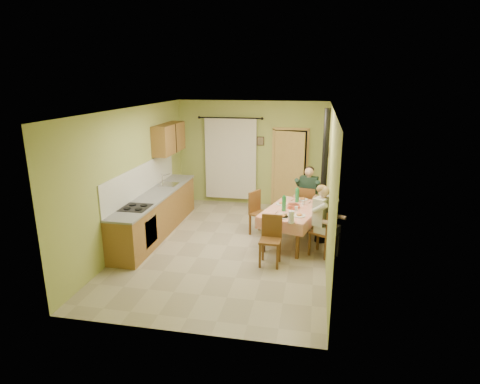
% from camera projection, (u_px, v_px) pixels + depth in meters
% --- Properties ---
extents(floor, '(4.00, 6.00, 0.01)m').
position_uv_depth(floor, '(227.00, 246.00, 8.35)').
color(floor, tan).
rests_on(floor, ground).
extents(room_shell, '(4.04, 6.04, 2.82)m').
position_uv_depth(room_shell, '(227.00, 160.00, 7.85)').
color(room_shell, '#A6B25B').
rests_on(room_shell, ground).
extents(kitchen_run, '(0.64, 3.64, 1.56)m').
position_uv_depth(kitchen_run, '(156.00, 213.00, 8.91)').
color(kitchen_run, brown).
rests_on(kitchen_run, ground).
extents(upper_cabinets, '(0.35, 1.40, 0.70)m').
position_uv_depth(upper_cabinets, '(169.00, 138.00, 9.75)').
color(upper_cabinets, brown).
rests_on(upper_cabinets, room_shell).
extents(curtain, '(1.70, 0.07, 2.22)m').
position_uv_depth(curtain, '(231.00, 159.00, 10.84)').
color(curtain, black).
rests_on(curtain, ground).
extents(doorway, '(0.96, 0.28, 2.15)m').
position_uv_depth(doorway, '(289.00, 168.00, 10.63)').
color(doorway, black).
rests_on(doorway, ground).
extents(dining_table, '(1.38, 1.83, 0.76)m').
position_uv_depth(dining_table, '(292.00, 226.00, 8.40)').
color(dining_table, '#E19179').
rests_on(dining_table, ground).
extents(tableware, '(0.67, 1.68, 0.33)m').
position_uv_depth(tableware, '(291.00, 207.00, 8.18)').
color(tableware, white).
rests_on(tableware, dining_table).
extents(chair_far, '(0.47, 0.47, 0.95)m').
position_uv_depth(chair_far, '(307.00, 214.00, 9.40)').
color(chair_far, brown).
rests_on(chair_far, ground).
extents(chair_near, '(0.39, 0.39, 0.94)m').
position_uv_depth(chair_near, '(270.00, 250.00, 7.45)').
color(chair_near, brown).
rests_on(chair_near, ground).
extents(chair_right, '(0.55, 0.55, 0.96)m').
position_uv_depth(chair_right, '(322.00, 241.00, 7.84)').
color(chair_right, brown).
rests_on(chair_right, ground).
extents(chair_left, '(0.56, 0.56, 0.97)m').
position_uv_depth(chair_left, '(261.00, 222.00, 8.90)').
color(chair_left, brown).
rests_on(chair_left, ground).
extents(man_far, '(0.63, 0.53, 1.39)m').
position_uv_depth(man_far, '(308.00, 190.00, 9.25)').
color(man_far, '#192D23').
rests_on(man_far, chair_far).
extents(man_right, '(0.62, 0.65, 1.39)m').
position_uv_depth(man_right, '(324.00, 213.00, 7.69)').
color(man_right, beige).
rests_on(man_right, chair_right).
extents(stove_flue, '(0.24, 0.24, 2.80)m').
position_uv_depth(stove_flue, '(323.00, 195.00, 8.29)').
color(stove_flue, black).
rests_on(stove_flue, ground).
extents(picture_back, '(0.19, 0.03, 0.23)m').
position_uv_depth(picture_back, '(260.00, 141.00, 10.63)').
color(picture_back, black).
rests_on(picture_back, room_shell).
extents(picture_right, '(0.03, 0.31, 0.21)m').
position_uv_depth(picture_right, '(328.00, 151.00, 8.62)').
color(picture_right, brown).
rests_on(picture_right, room_shell).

